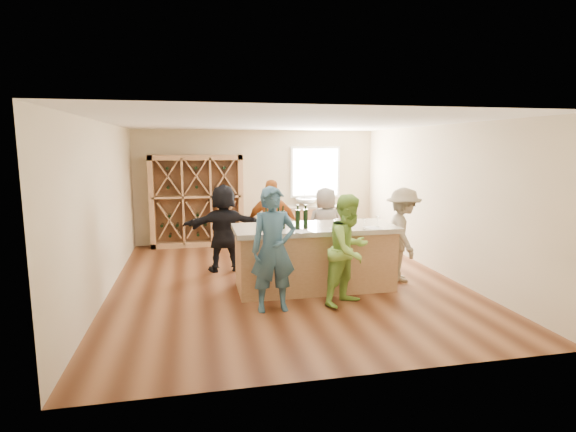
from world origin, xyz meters
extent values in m
cube|color=brown|center=(0.00, 0.00, -0.05)|extent=(6.00, 7.00, 0.10)
cube|color=white|center=(0.00, 0.00, 2.85)|extent=(6.00, 7.00, 0.10)
cube|color=#C9B692|center=(0.00, 3.55, 1.40)|extent=(6.00, 0.10, 2.80)
cube|color=#C9B692|center=(0.00, -3.55, 1.40)|extent=(6.00, 0.10, 2.80)
cube|color=#C9B692|center=(-3.05, 0.00, 1.40)|extent=(0.10, 7.00, 2.80)
cube|color=#C9B692|center=(3.05, 0.00, 1.40)|extent=(0.10, 7.00, 2.80)
cube|color=white|center=(1.50, 3.47, 1.75)|extent=(1.30, 0.06, 1.30)
cube|color=white|center=(1.50, 3.44, 1.75)|extent=(1.18, 0.01, 1.18)
cube|color=#AA7C51|center=(-1.50, 3.27, 1.10)|extent=(2.20, 0.45, 2.20)
cube|color=#AA7C51|center=(1.40, 3.20, 0.43)|extent=(1.60, 0.58, 0.86)
cube|color=#A79D88|center=(1.40, 3.20, 0.89)|extent=(1.70, 0.62, 0.06)
imported|color=silver|center=(1.20, 3.20, 1.01)|extent=(0.54, 0.54, 0.19)
cylinder|color=silver|center=(1.20, 3.38, 1.07)|extent=(0.02, 0.02, 0.30)
cube|color=#AA7C51|center=(0.41, -0.52, 0.50)|extent=(2.60, 1.00, 1.00)
cube|color=#A79D88|center=(0.41, -0.52, 1.04)|extent=(2.72, 1.12, 0.08)
cylinder|color=black|center=(-0.44, -0.65, 1.22)|extent=(0.08, 0.08, 0.28)
cylinder|color=black|center=(-0.26, -0.76, 1.23)|extent=(0.10, 0.10, 0.30)
cylinder|color=black|center=(-0.16, -0.64, 1.23)|extent=(0.09, 0.09, 0.29)
cylinder|color=black|center=(0.06, -0.77, 1.24)|extent=(0.09, 0.09, 0.32)
cylinder|color=black|center=(0.20, -0.71, 1.24)|extent=(0.09, 0.09, 0.31)
cone|color=white|center=(0.65, -0.99, 1.18)|extent=(0.07, 0.07, 0.19)
cone|color=white|center=(1.11, -0.98, 1.16)|extent=(0.07, 0.07, 0.16)
cone|color=white|center=(0.92, -0.67, 1.18)|extent=(0.09, 0.09, 0.19)
cone|color=white|center=(1.42, -0.80, 1.17)|extent=(0.08, 0.08, 0.18)
cube|color=white|center=(0.07, -0.94, 1.08)|extent=(0.36, 0.40, 0.00)
cube|color=white|center=(0.70, -0.88, 1.08)|extent=(0.24, 0.31, 0.00)
cube|color=white|center=(1.30, -0.87, 1.08)|extent=(0.28, 0.34, 0.00)
imported|color=#335972|center=(-0.45, -1.41, 0.92)|extent=(0.68, 0.51, 1.84)
imported|color=#8CC64C|center=(0.72, -1.38, 0.85)|extent=(0.94, 0.83, 1.70)
imported|color=gray|center=(2.07, -0.40, 0.84)|extent=(0.75, 1.18, 1.69)
imported|color=#994C19|center=(-0.09, 0.79, 0.89)|extent=(1.15, 0.83, 1.77)
imported|color=slate|center=(1.01, 0.87, 0.80)|extent=(0.80, 0.54, 1.59)
imported|color=black|center=(-1.02, 0.90, 0.85)|extent=(1.58, 0.59, 1.69)
camera|label=1|loc=(-1.55, -7.69, 2.41)|focal=28.00mm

